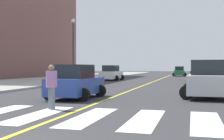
{
  "coord_description": "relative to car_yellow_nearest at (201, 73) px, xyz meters",
  "views": [
    {
      "loc": [
        4.11,
        -5.21,
        1.62
      ],
      "look_at": [
        -3.44,
        23.03,
        1.32
      ],
      "focal_mm": 48.34,
      "sensor_mm": 36.0,
      "label": 1
    }
  ],
  "objects": [
    {
      "name": "pedestrian_crossing",
      "position": [
        -6.3,
        -32.18,
        0.14
      ],
      "size": [
        0.42,
        0.42,
        1.7
      ],
      "rotation": [
        0.0,
        0.0,
        2.4
      ],
      "color": "slate",
      "rests_on": "ground"
    },
    {
      "name": "sidewalk_kerb_west",
      "position": [
        -17.42,
        -17.44,
        -0.72
      ],
      "size": [
        10.0,
        120.0,
        0.15
      ],
      "primitive_type": "cube",
      "color": "#9E9B93",
      "rests_on": "ground"
    },
    {
      "name": "crosswalk_paint",
      "position": [
        -5.22,
        -33.44,
        -0.79
      ],
      "size": [
        13.5,
        4.0,
        0.01
      ],
      "color": "silver",
      "rests_on": "ground"
    },
    {
      "name": "lane_divider_paint",
      "position": [
        -5.22,
        2.56,
        -0.79
      ],
      "size": [
        0.16,
        80.0,
        0.01
      ],
      "primitive_type": "cube",
      "color": "yellow",
      "rests_on": "ground"
    },
    {
      "name": "car_silver_fifth",
      "position": [
        -0.31,
        -25.95,
        0.13
      ],
      "size": [
        2.86,
        4.49,
        1.98
      ],
      "rotation": [
        0.0,
        0.0,
        3.11
      ],
      "color": "#B7B7BC",
      "rests_on": "ground"
    },
    {
      "name": "car_black_fourth",
      "position": [
        -0.3,
        -7.89,
        0.11
      ],
      "size": [
        2.78,
        4.38,
        1.93
      ],
      "rotation": [
        0.0,
        0.0,
        3.11
      ],
      "color": "black",
      "rests_on": "ground"
    },
    {
      "name": "car_white_second",
      "position": [
        -10.52,
        -7.81,
        0.05
      ],
      "size": [
        2.62,
        4.11,
        1.81
      ],
      "rotation": [
        0.0,
        0.0,
        -0.03
      ],
      "color": "silver",
      "rests_on": "ground"
    },
    {
      "name": "car_yellow_nearest",
      "position": [
        0.0,
        0.0,
        0.0
      ],
      "size": [
        2.39,
        3.83,
        1.71
      ],
      "rotation": [
        0.0,
        0.0,
        3.14
      ],
      "color": "gold",
      "rests_on": "ground"
    },
    {
      "name": "car_blue_seventh",
      "position": [
        -6.9,
        -28.2,
        0.01
      ],
      "size": [
        2.52,
        3.95,
        1.74
      ],
      "rotation": [
        0.0,
        0.0,
        -0.04
      ],
      "color": "#2D479E",
      "rests_on": "ground"
    },
    {
      "name": "car_red_third",
      "position": [
        -0.24,
        -13.94,
        -0.01
      ],
      "size": [
        2.47,
        3.85,
        1.68
      ],
      "rotation": [
        0.0,
        0.0,
        3.19
      ],
      "color": "red",
      "rests_on": "ground"
    },
    {
      "name": "car_green_sixth",
      "position": [
        -3.28,
        10.99,
        -0.0
      ],
      "size": [
        2.42,
        3.85,
        1.71
      ],
      "rotation": [
        0.0,
        0.0,
        3.16
      ],
      "color": "#236B42",
      "rests_on": "ground"
    },
    {
      "name": "street_lamp",
      "position": [
        -13.45,
        -12.55,
        3.3
      ],
      "size": [
        0.44,
        0.44,
        6.61
      ],
      "color": "#38383D",
      "rests_on": "sidewalk_kerb_west"
    }
  ]
}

